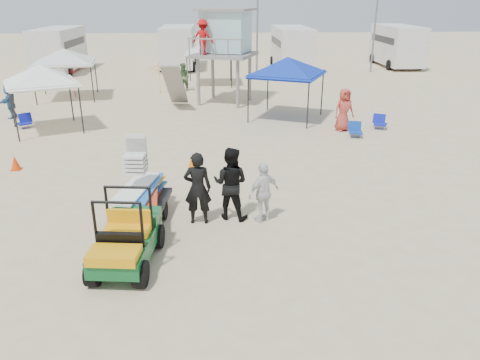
{
  "coord_description": "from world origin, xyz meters",
  "views": [
    {
      "loc": [
        -0.07,
        -7.76,
        5.57
      ],
      "look_at": [
        0.5,
        3.0,
        1.3
      ],
      "focal_mm": 35.0,
      "sensor_mm": 36.0,
      "label": 1
    }
  ],
  "objects_px": {
    "surf_trailer": "(140,190)",
    "canopy_blue": "(288,60)",
    "lifeguard_tower": "(222,35)",
    "utility_cart": "(124,234)",
    "man_left": "(198,188)"
  },
  "relations": [
    {
      "from": "lifeguard_tower",
      "to": "canopy_blue",
      "type": "bearing_deg",
      "value": -53.19
    },
    {
      "from": "utility_cart",
      "to": "lifeguard_tower",
      "type": "bearing_deg",
      "value": 81.74
    },
    {
      "from": "surf_trailer",
      "to": "lifeguard_tower",
      "type": "xyz_separation_m",
      "value": [
        2.45,
        14.55,
        2.77
      ]
    },
    {
      "from": "utility_cart",
      "to": "lifeguard_tower",
      "type": "relative_size",
      "value": 0.48
    },
    {
      "from": "utility_cart",
      "to": "canopy_blue",
      "type": "xyz_separation_m",
      "value": [
        5.39,
        12.95,
        1.98
      ]
    },
    {
      "from": "canopy_blue",
      "to": "man_left",
      "type": "bearing_deg",
      "value": -109.52
    },
    {
      "from": "canopy_blue",
      "to": "lifeguard_tower",
      "type": "bearing_deg",
      "value": 126.81
    },
    {
      "from": "surf_trailer",
      "to": "canopy_blue",
      "type": "distance_m",
      "value": 12.07
    },
    {
      "from": "surf_trailer",
      "to": "canopy_blue",
      "type": "xyz_separation_m",
      "value": [
        5.39,
        10.62,
        1.94
      ]
    },
    {
      "from": "lifeguard_tower",
      "to": "canopy_blue",
      "type": "distance_m",
      "value": 4.98
    },
    {
      "from": "man_left",
      "to": "lifeguard_tower",
      "type": "height_order",
      "value": "lifeguard_tower"
    },
    {
      "from": "surf_trailer",
      "to": "man_left",
      "type": "xyz_separation_m",
      "value": [
        1.52,
        -0.3,
        0.14
      ]
    },
    {
      "from": "utility_cart",
      "to": "canopy_blue",
      "type": "bearing_deg",
      "value": 67.4
    },
    {
      "from": "man_left",
      "to": "canopy_blue",
      "type": "bearing_deg",
      "value": -108.46
    },
    {
      "from": "lifeguard_tower",
      "to": "canopy_blue",
      "type": "xyz_separation_m",
      "value": [
        2.94,
        -3.93,
        -0.82
      ]
    }
  ]
}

